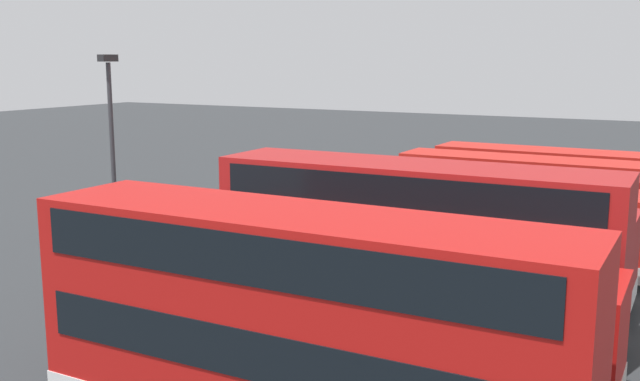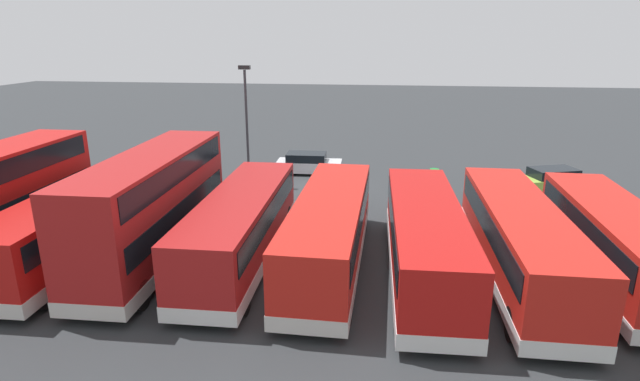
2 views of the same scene
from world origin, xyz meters
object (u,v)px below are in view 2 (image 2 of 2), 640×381
(bus_single_deck_near_end, at_px, (613,241))
(car_hatchback_silver, at_px, (550,180))
(lamp_post_tall, at_px, (246,116))
(bus_single_deck_fourth, at_px, (330,229))
(bus_single_deck_fifth, at_px, (241,225))
(bus_single_deck_seventh, at_px, (80,221))
(car_small_green, at_px, (308,163))
(bus_single_deck_third, at_px, (425,239))
(bus_single_deck_second, at_px, (519,239))
(bus_double_decker_sixth, at_px, (153,205))
(waste_bin_yellow, at_px, (434,176))

(bus_single_deck_near_end, xyz_separation_m, car_hatchback_silver, (-1.36, -12.00, -0.92))
(car_hatchback_silver, distance_m, lamp_post_tall, 19.05)
(bus_single_deck_fourth, bearing_deg, bus_single_deck_fifth, 0.49)
(bus_single_deck_seventh, height_order, car_small_green, bus_single_deck_seventh)
(bus_single_deck_third, height_order, car_small_green, bus_single_deck_third)
(car_hatchback_silver, bearing_deg, bus_single_deck_third, 56.24)
(bus_single_deck_near_end, height_order, bus_single_deck_second, same)
(bus_single_deck_fifth, bearing_deg, bus_single_deck_fourth, -179.51)
(bus_single_deck_fifth, height_order, bus_double_decker_sixth, bus_double_decker_sixth)
(bus_single_deck_seventh, distance_m, lamp_post_tall, 12.70)
(bus_single_deck_seventh, bearing_deg, waste_bin_yellow, -140.06)
(car_hatchback_silver, bearing_deg, bus_single_deck_fifth, 37.49)
(waste_bin_yellow, bearing_deg, bus_single_deck_fourth, 67.65)
(bus_single_deck_third, relative_size, car_hatchback_silver, 2.36)
(waste_bin_yellow, bearing_deg, car_small_green, -9.58)
(bus_double_decker_sixth, height_order, lamp_post_tall, lamp_post_tall)
(bus_double_decker_sixth, height_order, bus_single_deck_seventh, bus_double_decker_sixth)
(bus_single_deck_fourth, bearing_deg, car_small_green, -78.01)
(bus_single_deck_fourth, relative_size, bus_single_deck_seventh, 1.00)
(bus_single_deck_second, bearing_deg, bus_single_deck_fifth, -0.35)
(bus_single_deck_fifth, distance_m, lamp_post_tall, 12.02)
(bus_double_decker_sixth, bearing_deg, car_hatchback_silver, -147.49)
(bus_single_deck_near_end, xyz_separation_m, bus_double_decker_sixth, (18.16, 0.44, 0.83))
(bus_single_deck_third, distance_m, bus_single_deck_fourth, 3.80)
(bus_single_deck_second, xyz_separation_m, waste_bin_yellow, (2.01, -13.09, -1.15))
(bus_double_decker_sixth, bearing_deg, bus_single_deck_fourth, -177.78)
(car_small_green, bearing_deg, lamp_post_tall, 42.33)
(bus_single_deck_seventh, bearing_deg, car_small_green, -117.04)
(bus_double_decker_sixth, distance_m, car_hatchback_silver, 23.22)
(bus_single_deck_near_end, distance_m, bus_single_deck_fourth, 10.87)
(bus_single_deck_fourth, height_order, bus_double_decker_sixth, bus_double_decker_sixth)
(bus_double_decker_sixth, distance_m, car_small_green, 15.40)
(bus_single_deck_third, distance_m, bus_single_deck_seventh, 14.37)
(bus_single_deck_near_end, relative_size, car_small_green, 2.31)
(bus_single_deck_fifth, bearing_deg, bus_single_deck_third, 176.43)
(bus_double_decker_sixth, relative_size, bus_single_deck_seventh, 0.96)
(bus_single_deck_fourth, height_order, car_hatchback_silver, bus_single_deck_fourth)
(bus_single_deck_second, bearing_deg, lamp_post_tall, -39.62)
(bus_single_deck_fifth, relative_size, car_hatchback_silver, 2.33)
(bus_single_deck_fifth, relative_size, bus_double_decker_sixth, 1.02)
(bus_single_deck_second, bearing_deg, bus_single_deck_third, 6.33)
(car_small_green, bearing_deg, bus_single_deck_second, 125.66)
(bus_single_deck_near_end, distance_m, bus_single_deck_seventh, 21.47)
(bus_single_deck_near_end, distance_m, car_hatchback_silver, 12.12)
(bus_single_deck_near_end, xyz_separation_m, lamp_post_tall, (17.31, -11.18, 2.76))
(bus_double_decker_sixth, xyz_separation_m, bus_single_deck_seventh, (3.30, 0.07, -0.83))
(car_small_green, bearing_deg, car_hatchback_silver, 171.60)
(lamp_post_tall, bearing_deg, waste_bin_yellow, -171.95)
(car_hatchback_silver, bearing_deg, car_small_green, -8.40)
(bus_single_deck_fifth, distance_m, car_small_green, 14.49)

